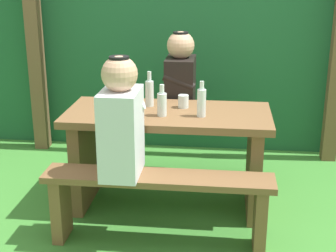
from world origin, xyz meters
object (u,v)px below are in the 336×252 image
person_white_shirt (121,121)px  bottle_center (149,92)px  person_black_coat (180,82)px  bottle_left (202,102)px  bottle_right (162,103)px  picnic_table (168,142)px  bench_near (158,195)px  drinking_glass (183,101)px  bench_far (175,138)px

person_white_shirt → bottle_center: bearing=83.6°
person_black_coat → bottle_left: person_black_coat is taller
person_black_coat → bottle_right: bearing=-96.0°
person_white_shirt → bottle_right: 0.46m
picnic_table → bottle_left: 0.41m
person_black_coat → bottle_right: person_black_coat is taller
bench_near → bottle_right: bottle_right is taller
bench_near → person_black_coat: (0.04, 1.04, 0.46)m
bench_near → person_white_shirt: bearing=179.1°
person_black_coat → bottle_center: bearing=-114.5°
person_black_coat → bottle_left: size_ratio=3.02×
bench_near → drinking_glass: drinking_glass is taller
person_black_coat → drinking_glass: 0.42m
picnic_table → person_black_coat: person_black_coat is taller
bench_near → bottle_center: bottle_center is taller
bottle_right → bottle_center: bottle_center is taller
bench_near → person_black_coat: size_ratio=1.95×
bottle_left → bottle_right: size_ratio=1.12×
picnic_table → bottle_right: bottle_right is taller
picnic_table → person_black_coat: (0.04, 0.52, 0.31)m
person_black_coat → bottle_center: person_black_coat is taller
drinking_glass → bottle_left: size_ratio=0.38×
person_white_shirt → drinking_glass: bearing=63.5°
bench_far → bottle_right: (-0.03, -0.62, 0.46)m
drinking_glass → bottle_right: bottle_right is taller
bench_near → drinking_glass: bearing=81.4°
person_white_shirt → person_black_coat: bearing=76.3°
bench_near → bench_far: bearing=90.0°
picnic_table → bench_near: bearing=-90.0°
bottle_left → bench_far: bearing=110.9°
bottle_center → picnic_table: bearing=-39.5°
person_white_shirt → bottle_right: size_ratio=3.38×
bench_near → picnic_table: bearing=90.0°
picnic_table → bottle_left: size_ratio=5.87×
person_black_coat → drinking_glass: bearing=-81.8°
person_white_shirt → bottle_center: size_ratio=2.88×
bench_far → person_white_shirt: size_ratio=1.95×
bottle_right → bench_near: bearing=-86.1°
drinking_glass → bottle_center: 0.25m
picnic_table → drinking_glass: (0.10, 0.11, 0.27)m
bottle_center → person_black_coat: bearing=65.5°
bench_far → drinking_glass: 0.60m
bottle_center → bottle_right: bearing=-62.2°
bench_near → person_white_shirt: 0.51m
bench_far → bottle_center: (-0.15, -0.40, 0.48)m
drinking_glass → bottle_right: bearing=-120.7°
drinking_glass → bottle_left: bearing=-54.8°
bench_near → bottle_left: size_ratio=5.87×
drinking_glass → bottle_left: 0.24m
bottle_left → bottle_right: bearing=-176.4°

